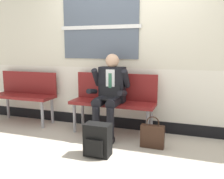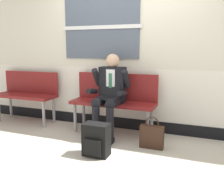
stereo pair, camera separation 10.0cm
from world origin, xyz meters
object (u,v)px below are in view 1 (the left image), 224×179
object	(u,v)px
person_seated	(109,93)
bench_empty	(26,92)
bench_with_person	(114,97)
handbag	(152,136)
backpack	(97,140)

from	to	relation	value
person_seated	bench_empty	bearing A→B (deg)	173.38
bench_with_person	handbag	distance (m)	0.93
bench_with_person	person_seated	xyz separation A→B (m)	(0.00, -0.20, 0.11)
person_seated	handbag	size ratio (longest dim) A/B	2.85
bench_empty	person_seated	size ratio (longest dim) A/B	0.92
bench_with_person	backpack	distance (m)	1.00
bench_with_person	bench_empty	xyz separation A→B (m)	(-1.71, -0.00, -0.02)
bench_with_person	backpack	xyz separation A→B (m)	(0.10, -0.92, -0.37)
bench_with_person	backpack	size ratio (longest dim) A/B	3.24
bench_empty	handbag	bearing A→B (deg)	-10.14
person_seated	handbag	world-z (taller)	person_seated
backpack	handbag	size ratio (longest dim) A/B	0.94
handbag	backpack	bearing A→B (deg)	-141.67
handbag	bench_empty	bearing A→B (deg)	169.86
backpack	handbag	bearing A→B (deg)	38.33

